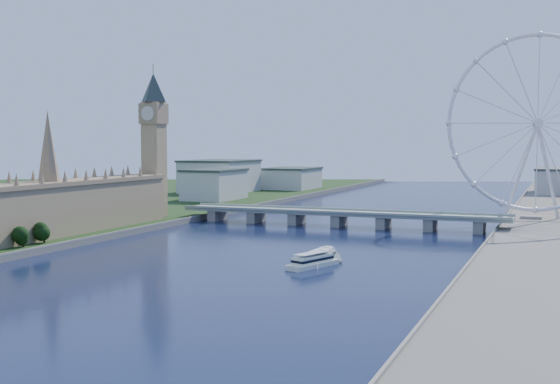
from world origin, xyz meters
The scene contains 8 objects.
ground centered at (0.00, 0.00, 0.00)m, with size 2000.00×2000.00×0.00m, color #182443.
parliament_range centered at (-128.00, 170.00, 18.48)m, with size 24.00×200.00×70.00m.
big_ben centered at (-128.00, 278.00, 66.57)m, with size 20.02×20.02×110.00m.
westminster_bridge centered at (0.00, 300.00, 6.63)m, with size 220.00×22.00×9.50m.
london_eye centered at (119.98, 355.08, 67.52)m, with size 113.60×39.12×124.30m.
city_skyline centered at (39.22, 560.08, 16.96)m, with size 505.00×280.00×32.00m.
tour_boat_near centered at (35.20, 147.71, 0.00)m, with size 8.04×31.36×6.94m, color silver, non-canonical shape.
tour_boat_far centered at (35.48, 157.96, 0.00)m, with size 7.93×30.96×6.85m, color silver, non-canonical shape.
Camera 1 is at (137.12, -141.69, 54.75)m, focal length 45.00 mm.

